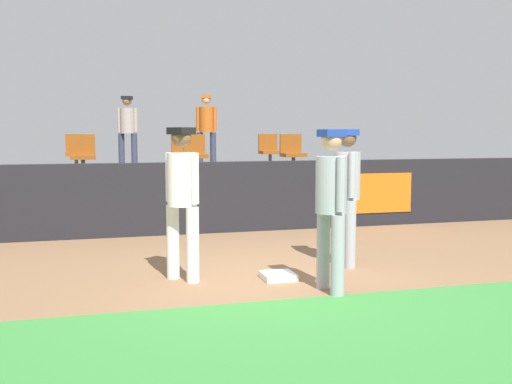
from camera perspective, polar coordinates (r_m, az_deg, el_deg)
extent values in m
plane|color=#846042|center=(7.58, 1.50, -8.34)|extent=(60.00, 60.00, 0.00)
cube|color=#388438|center=(5.58, 8.58, -13.53)|extent=(18.00, 2.80, 0.01)
cube|color=white|center=(7.68, 2.07, -7.86)|extent=(0.40, 0.40, 0.08)
cylinder|color=white|center=(7.70, -7.78, -4.64)|extent=(0.16, 0.16, 0.93)
cylinder|color=white|center=(7.47, -5.94, -4.94)|extent=(0.16, 0.16, 0.93)
cylinder|color=white|center=(7.48, -6.95, 1.17)|extent=(0.50, 0.50, 0.65)
sphere|color=brown|center=(7.46, -6.99, 5.09)|extent=(0.24, 0.24, 0.24)
cube|color=black|center=(7.46, -7.00, 5.69)|extent=(0.36, 0.36, 0.08)
cylinder|color=white|center=(7.63, -8.12, 1.40)|extent=(0.09, 0.09, 0.61)
cylinder|color=white|center=(7.33, -5.73, 1.26)|extent=(0.09, 0.09, 0.61)
ellipsoid|color=brown|center=(7.73, -7.53, -0.51)|extent=(0.22, 0.23, 0.28)
cylinder|color=#9EA3AD|center=(8.63, 8.11, -3.57)|extent=(0.16, 0.16, 0.92)
cylinder|color=#9EA3AD|center=(8.32, 8.79, -3.93)|extent=(0.16, 0.16, 0.92)
cylinder|color=#9EA3AD|center=(8.38, 8.52, 1.54)|extent=(0.39, 0.39, 0.65)
sphere|color=brown|center=(8.36, 8.57, 5.00)|extent=(0.24, 0.24, 0.24)
cube|color=#193899|center=(8.36, 8.58, 5.53)|extent=(0.28, 0.28, 0.08)
cylinder|color=#9EA3AD|center=(8.59, 8.09, 1.78)|extent=(0.09, 0.09, 0.61)
cylinder|color=#9EA3AD|center=(8.18, 8.98, 1.58)|extent=(0.09, 0.09, 0.61)
cylinder|color=#9EA3AD|center=(7.18, 6.31, -5.43)|extent=(0.16, 0.16, 0.91)
cylinder|color=#9EA3AD|center=(6.90, 7.64, -5.90)|extent=(0.16, 0.16, 0.91)
cylinder|color=#9EA3AD|center=(6.93, 7.04, 0.67)|extent=(0.39, 0.39, 0.64)
sphere|color=tan|center=(6.90, 7.09, 4.84)|extent=(0.24, 0.24, 0.24)
cube|color=#193899|center=(6.90, 7.10, 5.49)|extent=(0.28, 0.28, 0.08)
cylinder|color=#9EA3AD|center=(7.11, 6.20, 0.98)|extent=(0.09, 0.09, 0.60)
cylinder|color=#9EA3AD|center=(6.74, 7.93, 0.70)|extent=(0.09, 0.09, 0.60)
cube|color=black|center=(11.13, -4.41, -0.51)|extent=(18.00, 0.24, 1.29)
cube|color=orange|center=(12.11, 11.20, -0.10)|extent=(1.50, 0.02, 0.77)
cube|color=#59595E|center=(13.66, -6.57, -0.11)|extent=(18.00, 4.80, 0.95)
cylinder|color=#4C4C51|center=(14.21, -6.87, 2.83)|extent=(0.08, 0.08, 0.40)
cube|color=#8C4714|center=(14.20, -6.88, 3.63)|extent=(0.47, 0.44, 0.08)
cube|color=#8C4714|center=(14.38, -7.01, 4.61)|extent=(0.47, 0.06, 0.40)
cylinder|color=#4C4C51|center=(14.03, -16.45, 2.60)|extent=(0.08, 0.08, 0.40)
cube|color=#8C4714|center=(14.02, -16.47, 3.42)|extent=(0.45, 0.44, 0.08)
cube|color=#8C4714|center=(14.20, -16.49, 4.41)|extent=(0.45, 0.06, 0.40)
cylinder|color=#4C4C51|center=(12.97, 3.51, 2.60)|extent=(0.08, 0.08, 0.40)
cube|color=#8C4714|center=(12.96, 3.52, 3.48)|extent=(0.48, 0.44, 0.08)
cube|color=#8C4714|center=(13.13, 3.25, 4.56)|extent=(0.48, 0.06, 0.40)
cylinder|color=#4C4C51|center=(12.43, -5.64, 2.45)|extent=(0.08, 0.08, 0.40)
cube|color=#8C4714|center=(12.42, -5.65, 3.37)|extent=(0.45, 0.44, 0.08)
cube|color=#8C4714|center=(12.60, -5.81, 4.49)|extent=(0.45, 0.06, 0.40)
cylinder|color=#4C4C51|center=(14.69, 1.33, 2.96)|extent=(0.08, 0.08, 0.40)
cube|color=#8C4714|center=(14.68, 1.33, 3.74)|extent=(0.47, 0.44, 0.08)
cube|color=#8C4714|center=(14.86, 1.12, 4.69)|extent=(0.47, 0.06, 0.40)
cylinder|color=#4C4C51|center=(12.23, -15.86, 2.21)|extent=(0.08, 0.08, 0.40)
cube|color=#8C4714|center=(12.22, -15.88, 3.15)|extent=(0.48, 0.44, 0.08)
cube|color=#8C4714|center=(12.40, -15.92, 4.29)|extent=(0.48, 0.06, 0.40)
cylinder|color=#33384C|center=(14.91, -4.03, 3.90)|extent=(0.15, 0.15, 0.87)
cylinder|color=#33384C|center=(14.91, -5.26, 3.89)|extent=(0.15, 0.15, 0.87)
cylinder|color=#BF5919|center=(14.91, -4.67, 6.76)|extent=(0.40, 0.40, 0.62)
sphere|color=beige|center=(14.92, -4.68, 8.61)|extent=(0.23, 0.23, 0.23)
cube|color=#BF5919|center=(14.93, -4.69, 8.89)|extent=(0.28, 0.28, 0.08)
cylinder|color=#BF5919|center=(14.91, -3.88, 6.84)|extent=(0.09, 0.09, 0.58)
cylinder|color=#BF5919|center=(14.91, -5.46, 6.83)|extent=(0.09, 0.09, 0.58)
cylinder|color=#33384C|center=(14.86, -11.31, 3.75)|extent=(0.15, 0.15, 0.85)
cylinder|color=#33384C|center=(14.94, -12.46, 3.74)|extent=(0.15, 0.15, 0.85)
cylinder|color=#A5998C|center=(14.89, -11.94, 6.54)|extent=(0.42, 0.42, 0.60)
sphere|color=#8C6647|center=(14.91, -11.98, 8.34)|extent=(0.22, 0.22, 0.22)
cube|color=black|center=(14.91, -11.98, 8.62)|extent=(0.30, 0.30, 0.08)
cylinder|color=#A5998C|center=(14.84, -11.19, 6.63)|extent=(0.09, 0.09, 0.56)
cylinder|color=#A5998C|center=(14.94, -12.69, 6.59)|extent=(0.09, 0.09, 0.56)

